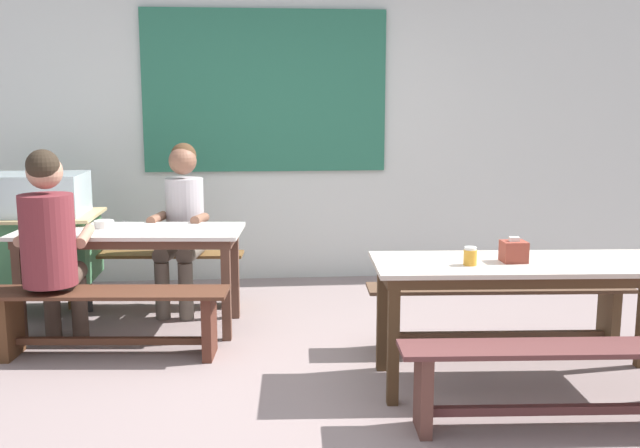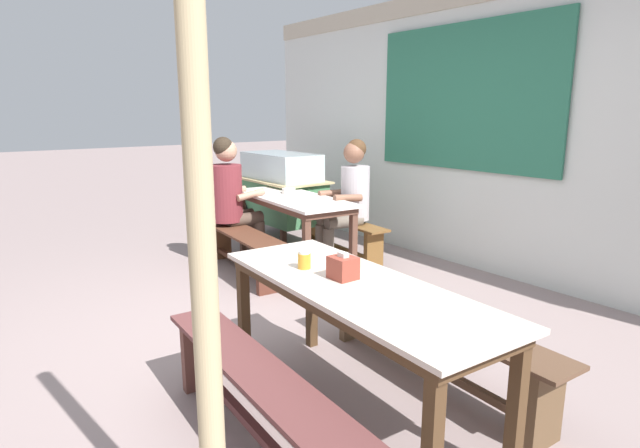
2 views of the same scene
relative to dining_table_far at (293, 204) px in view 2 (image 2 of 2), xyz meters
name	(u,v)px [view 2 (image 2 of 2)]	position (x,y,z in m)	size (l,w,h in m)	color
ground_plane	(260,329)	(1.20, -1.11, -0.64)	(40.00, 40.00, 0.00)	gray
backdrop_wall	(485,124)	(1.19, 1.47, 0.81)	(6.91, 0.23, 2.76)	silver
dining_table_far	(293,204)	(0.00, 0.00, 0.00)	(1.61, 0.76, 0.73)	silver
dining_table_near	(355,298)	(2.42, -1.25, 0.00)	(1.79, 0.72, 0.73)	beige
bench_far_back	(339,232)	(0.05, 0.57, -0.37)	(1.47, 0.36, 0.43)	brown
bench_far_front	(242,246)	(-0.05, -0.57, -0.36)	(1.52, 0.44, 0.43)	#4F2C1D
bench_near_back	(432,337)	(2.45, -0.68, -0.36)	(1.72, 0.37, 0.43)	brown
bench_near_front	(256,395)	(2.39, -1.83, -0.36)	(1.64, 0.35, 0.43)	brown
food_cart	(280,190)	(-0.95, 0.46, -0.01)	(1.55, 0.71, 1.08)	#447F51
person_left_back_turned	(231,193)	(-0.41, -0.49, 0.11)	(0.45, 0.56, 1.33)	#4A392F
person_center_facing	(349,195)	(0.32, 0.48, 0.09)	(0.45, 0.56, 1.30)	#675D51
tissue_box	(343,267)	(2.32, -1.25, 0.14)	(0.13, 0.12, 0.14)	brown
condiment_jar	(304,260)	(2.05, -1.31, 0.13)	(0.07, 0.07, 0.10)	gold
soup_bowl	(289,191)	(-0.19, 0.08, 0.11)	(0.14, 0.14, 0.05)	silver
wooden_support_post	(204,282)	(2.90, -2.28, 0.43)	(0.08, 0.08, 2.16)	tan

